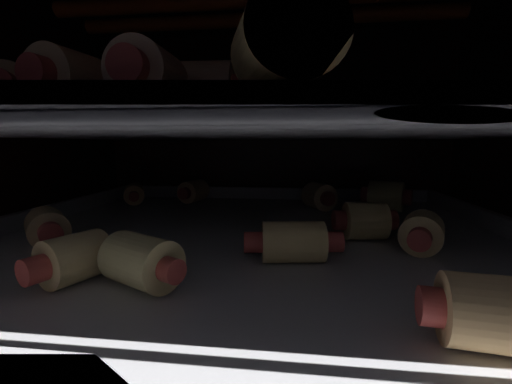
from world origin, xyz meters
The scene contains 28 objects.
ground_plane centered at (0.00, 0.00, -0.60)cm, with size 51.90×48.21×1.20cm, color black.
oven_wall_back centered at (0.00, 23.51, 16.98)cm, with size 51.90×1.20×33.96cm, color black.
oven_rack_lower centered at (0.00, 0.00, 9.89)cm, with size 47.33×44.90×0.76cm.
baking_tray_lower centered at (0.00, 0.00, 10.78)cm, with size 42.81×39.79×2.21cm.
pig_in_blanket_lower_0 centered at (12.45, -2.91, 12.36)cm, with size 3.75×5.18×2.84cm.
pig_in_blanket_lower_2 centered at (13.79, 12.72, 12.63)cm, with size 5.75×4.49×3.37cm.
pig_in_blanket_lower_3 centered at (-10.01, 15.77, 12.35)cm, with size 3.59×5.32×2.81cm.
pig_in_blanket_lower_4 centered at (3.45, -6.12, 12.28)cm, with size 6.50×3.24×2.67cm.
pig_in_blanket_lower_5 centered at (-8.55, -10.78, 12.29)cm, with size 3.73×5.50×2.69cm.
pig_in_blanket_lower_6 centered at (9.09, 0.29, 12.44)cm, with size 5.21×3.40×2.99cm.
pig_in_blanket_lower_7 centered at (-17.25, 13.72, 12.19)cm, with size 3.87×5.80×2.49cm.
pig_in_blanket_lower_8 centered at (10.75, -14.77, 12.36)cm, with size 4.85×3.20×2.83cm.
pig_in_blanket_lower_9 centered at (-4.54, -10.97, 12.34)cm, with size 5.50×4.27×2.80cm.
pig_in_blanket_lower_10 centered at (-14.97, -4.72, 12.34)cm, with size 4.86×5.01×2.80cm.
pig_in_blanket_lower_11 centered at (6.19, 12.41, 12.48)cm, with size 4.15×4.62×3.08cm.
oven_rack_upper centered at (0.00, 0.00, 19.43)cm, with size 47.14×44.90×0.57cm.
baking_tray_upper centered at (0.00, 0.00, 20.17)cm, with size 42.81×39.79×1.82cm.
pig_in_blanket_upper_0 centered at (-1.77, -6.97, 21.93)cm, with size 4.74×3.09×3.01cm.
pig_in_blanket_upper_2 centered at (3.13, -15.43, 22.03)cm, with size 4.27×6.37×3.20cm.
pig_in_blanket_upper_3 centered at (-12.61, 14.02, 22.13)cm, with size 3.43×5.82×3.40cm.
pig_in_blanket_upper_4 centered at (-3.49, -11.47, 21.84)cm, with size 2.87×4.90×2.83cm.
pig_in_blanket_upper_5 centered at (-14.63, 10.12, 21.98)cm, with size 5.10×5.20×3.11cm.
pig_in_blanket_upper_6 centered at (-1.13, -1.36, 21.76)cm, with size 6.08×4.35×2.67cm.
pig_in_blanket_upper_7 centered at (-7.05, -5.65, 22.11)cm, with size 5.35×5.12×3.37cm.
pig_in_blanket_upper_8 centered at (-12.77, -8.98, 21.74)cm, with size 3.75×5.52×2.63cm.
pig_in_blanket_upper_9 centered at (-8.66, -9.96, 22.00)cm, with size 3.56×5.08×3.14cm.
pig_in_blanket_upper_10 centered at (11.75, 13.38, 21.71)cm, with size 4.98×2.74×2.56cm.
pig_in_blanket_upper_11 centered at (-7.58, 6.20, 21.82)cm, with size 6.11×3.37×2.78cm.
Camera 1 is at (3.69, -27.69, 18.58)cm, focal length 24.02 mm.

